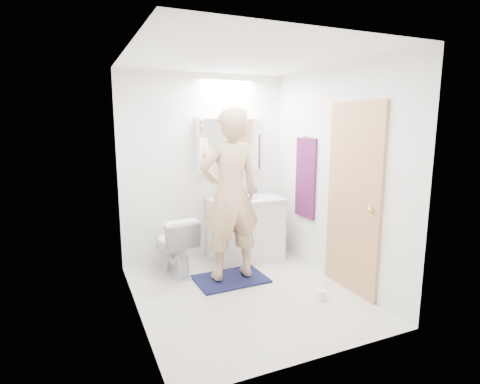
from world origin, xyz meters
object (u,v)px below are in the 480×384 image
person (230,195)px  toilet_paper_roll (320,295)px  toilet (174,245)px  medicine_cabinet (229,145)px  soap_bottle_b (231,191)px  soap_bottle_a (223,188)px  toothbrush_cup (254,192)px  vanity_cabinet (246,230)px

person → toilet_paper_roll: person is taller
toilet → person: bearing=131.1°
medicine_cabinet → soap_bottle_b: size_ratio=5.56×
toilet → person: person is taller
person → soap_bottle_a: bearing=-106.4°
toilet → toothbrush_cup: toothbrush_cup is taller
medicine_cabinet → soap_bottle_b: bearing=-65.2°
vanity_cabinet → toilet_paper_roll: vanity_cabinet is taller
person → toilet_paper_roll: (0.65, -0.83, -0.95)m
medicine_cabinet → toilet: bearing=-158.9°
soap_bottle_b → toilet_paper_roll: size_ratio=1.44×
toilet_paper_roll → soap_bottle_a: bearing=106.4°
medicine_cabinet → person: bearing=-111.3°
toilet → vanity_cabinet: bearing=178.4°
toilet → person: size_ratio=0.37×
toilet → toilet_paper_roll: toilet is taller
person → toothbrush_cup: (0.65, 0.74, -0.14)m
toilet → soap_bottle_b: bearing=-169.2°
toilet_paper_roll → soap_bottle_b: bearing=101.8°
toothbrush_cup → soap_bottle_b: bearing=176.6°
soap_bottle_a → toothbrush_cup: (0.46, 0.01, -0.08)m
toilet_paper_roll → toothbrush_cup: bearing=90.0°
toilet → soap_bottle_b: size_ratio=4.50×
vanity_cabinet → toilet: vanity_cabinet is taller
soap_bottle_a → toilet_paper_roll: 1.85m
medicine_cabinet → soap_bottle_a: medicine_cabinet is taller
vanity_cabinet → soap_bottle_a: soap_bottle_a is taller
toilet → toilet_paper_roll: 1.78m
medicine_cabinet → toilet: 1.46m
toilet → soap_bottle_a: size_ratio=2.88×
soap_bottle_b → vanity_cabinet: bearing=-53.4°
vanity_cabinet → medicine_cabinet: bearing=125.1°
medicine_cabinet → soap_bottle_b: medicine_cabinet is taller
toilet → soap_bottle_b: 1.06m
medicine_cabinet → vanity_cabinet: bearing=-54.9°
vanity_cabinet → medicine_cabinet: size_ratio=1.02×
person → soap_bottle_b: (0.32, 0.76, -0.10)m
soap_bottle_b → medicine_cabinet: bearing=114.8°
toothbrush_cup → toilet_paper_roll: bearing=-90.0°
soap_bottle_a → toothbrush_cup: soap_bottle_a is taller
person → soap_bottle_b: person is taller
toilet → soap_bottle_b: (0.86, 0.30, 0.54)m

